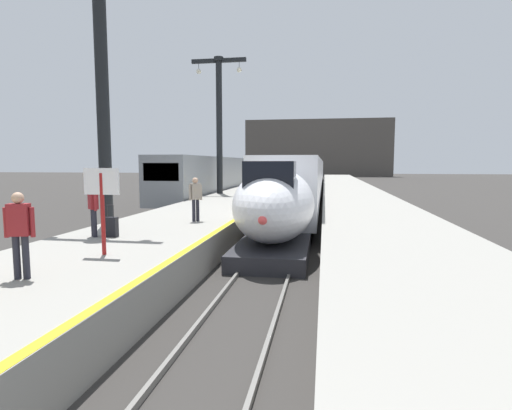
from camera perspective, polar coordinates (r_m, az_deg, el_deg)
The scene contains 17 objects.
platform_left at distance 25.85m, azimuth -3.41°, elevation -0.25°, with size 4.80×110.00×1.05m, color gray.
platform_right at distance 25.31m, azimuth 14.77°, elevation -0.57°, with size 4.80×110.00×1.05m, color gray.
platform_left_safety_stripe at distance 25.39m, azimuth 1.61°, elevation 0.84°, with size 0.20×107.80×0.01m, color yellow.
rail_main_left at distance 28.09m, azimuth 4.44°, elevation -0.72°, with size 0.08×110.00×0.12m, color slate.
rail_main_right at distance 28.00m, azimuth 7.50°, elevation -0.78°, with size 0.08×110.00×0.12m, color slate.
rail_secondary_left at distance 29.91m, azimuth -11.21°, elevation -0.41°, with size 0.08×110.00×0.12m, color slate.
rail_secondary_right at distance 29.41m, azimuth -8.48°, elevation -0.47°, with size 0.08×110.00×0.12m, color slate.
highspeed_train_main at distance 47.77m, azimuth 7.48°, elevation 4.28°, with size 2.92×74.47×3.60m.
regional_train_adjacent at distance 42.77m, azimuth -3.75°, elevation 4.33°, with size 2.85×36.60×3.80m.
station_column_mid at distance 15.65m, azimuth -20.84°, elevation 17.69°, with size 4.00×0.68×9.21m.
station_column_far at distance 30.37m, azimuth -5.18°, elevation 12.70°, with size 4.00×0.68×9.80m.
passenger_near_edge at distance 13.28m, azimuth -21.85°, elevation 0.07°, with size 0.43×0.43×1.69m.
passenger_mid_platform at distance 15.78m, azimuth -8.47°, elevation 1.29°, with size 0.42×0.44×1.69m.
passenger_far_waiting at distance 9.04m, azimuth -30.21°, elevation -2.86°, with size 0.55×0.31×1.69m.
rolling_suitcase at distance 13.18m, azimuth -19.66°, elevation -2.90°, with size 0.40×0.22×0.98m.
departure_info_board at distance 10.54m, azimuth -20.77°, elevation 1.52°, with size 0.90×0.10×2.12m.
terminus_back_wall at distance 102.38m, azimuth 8.63°, elevation 7.91°, with size 36.00×2.00×14.00m, color #4C4742.
Camera 1 is at (1.70, -0.30, 3.29)m, focal length 28.55 mm.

